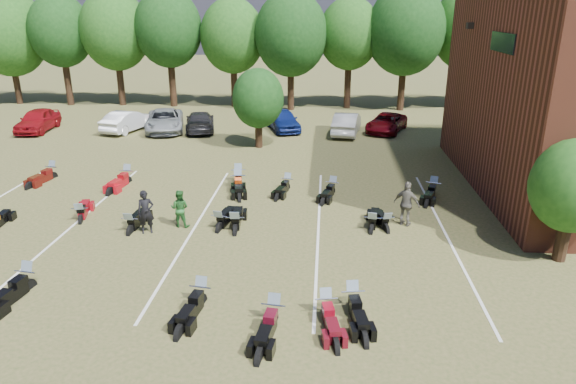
# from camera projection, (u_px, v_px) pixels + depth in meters

# --- Properties ---
(ground) EXTENTS (160.00, 160.00, 0.00)m
(ground) POSITION_uv_depth(u_px,v_px,m) (259.00, 263.00, 17.89)
(ground) COLOR brown
(ground) RESTS_ON ground
(car_0) EXTENTS (2.33, 4.82, 1.59)m
(car_0) POSITION_uv_depth(u_px,v_px,m) (38.00, 120.00, 36.50)
(car_0) COLOR maroon
(car_0) RESTS_ON ground
(car_1) EXTENTS (2.70, 4.74, 1.48)m
(car_1) POSITION_uv_depth(u_px,v_px,m) (128.00, 121.00, 36.53)
(car_1) COLOR silver
(car_1) RESTS_ON ground
(car_2) EXTENTS (3.79, 5.89, 1.51)m
(car_2) POSITION_uv_depth(u_px,v_px,m) (165.00, 120.00, 36.57)
(car_2) COLOR gray
(car_2) RESTS_ON ground
(car_3) EXTENTS (2.97, 5.12, 1.40)m
(car_3) POSITION_uv_depth(u_px,v_px,m) (200.00, 121.00, 36.57)
(car_3) COLOR black
(car_3) RESTS_ON ground
(car_4) EXTENTS (3.13, 4.78, 1.51)m
(car_4) POSITION_uv_depth(u_px,v_px,m) (283.00, 120.00, 36.76)
(car_4) COLOR navy
(car_4) RESTS_ON ground
(car_5) EXTENTS (2.27, 4.81, 1.52)m
(car_5) POSITION_uv_depth(u_px,v_px,m) (347.00, 123.00, 35.62)
(car_5) COLOR #ADADA8
(car_5) RESTS_ON ground
(car_6) EXTENTS (3.63, 5.08, 1.29)m
(car_6) POSITION_uv_depth(u_px,v_px,m) (386.00, 123.00, 36.37)
(car_6) COLOR #4E040A
(car_6) RESTS_ON ground
(car_7) EXTENTS (4.13, 5.97, 1.60)m
(car_7) POSITION_uv_depth(u_px,v_px,m) (510.00, 124.00, 35.24)
(car_7) COLOR #3D3C42
(car_7) RESTS_ON ground
(person_black) EXTENTS (0.74, 0.61, 1.75)m
(person_black) POSITION_uv_depth(u_px,v_px,m) (146.00, 212.00, 19.98)
(person_black) COLOR black
(person_black) RESTS_ON ground
(person_green) EXTENTS (0.80, 0.65, 1.55)m
(person_green) POSITION_uv_depth(u_px,v_px,m) (180.00, 208.00, 20.61)
(person_green) COLOR #215A23
(person_green) RESTS_ON ground
(person_grey) EXTENTS (1.17, 0.94, 1.86)m
(person_grey) POSITION_uv_depth(u_px,v_px,m) (407.00, 204.00, 20.65)
(person_grey) COLOR #5D5950
(person_grey) RESTS_ON ground
(motorcycle_2) EXTENTS (1.03, 2.40, 1.30)m
(motorcycle_2) POSITION_uv_depth(u_px,v_px,m) (29.00, 289.00, 16.20)
(motorcycle_2) COLOR black
(motorcycle_2) RESTS_ON ground
(motorcycle_3) EXTENTS (1.01, 2.29, 1.23)m
(motorcycle_3) POSITION_uv_depth(u_px,v_px,m) (201.00, 304.00, 15.39)
(motorcycle_3) COLOR black
(motorcycle_3) RESTS_ON ground
(motorcycle_4) EXTENTS (1.06, 2.32, 1.25)m
(motorcycle_4) POSITION_uv_depth(u_px,v_px,m) (352.00, 309.00, 15.14)
(motorcycle_4) COLOR black
(motorcycle_4) RESTS_ON ground
(motorcycle_5) EXTENTS (0.99, 2.31, 1.25)m
(motorcycle_5) POSITION_uv_depth(u_px,v_px,m) (274.00, 323.00, 14.47)
(motorcycle_5) COLOR black
(motorcycle_5) RESTS_ON ground
(motorcycle_6) EXTENTS (1.05, 2.22, 1.19)m
(motorcycle_6) POSITION_uv_depth(u_px,v_px,m) (326.00, 316.00, 14.81)
(motorcycle_6) COLOR #4E0B13
(motorcycle_6) RESTS_ON ground
(motorcycle_7) EXTENTS (1.22, 2.26, 1.20)m
(motorcycle_7) POSITION_uv_depth(u_px,v_px,m) (81.00, 222.00, 21.29)
(motorcycle_7) COLOR maroon
(motorcycle_7) RESTS_ON ground
(motorcycle_9) EXTENTS (1.07, 2.30, 1.23)m
(motorcycle_9) POSITION_uv_depth(u_px,v_px,m) (220.00, 230.00, 20.48)
(motorcycle_9) COLOR black
(motorcycle_9) RESTS_ON ground
(motorcycle_10) EXTENTS (0.77, 2.23, 1.23)m
(motorcycle_10) POSITION_uv_depth(u_px,v_px,m) (131.00, 233.00, 20.24)
(motorcycle_10) COLOR black
(motorcycle_10) RESTS_ON ground
(motorcycle_11) EXTENTS (0.93, 2.40, 1.31)m
(motorcycle_11) POSITION_uv_depth(u_px,v_px,m) (235.00, 233.00, 20.25)
(motorcycle_11) COLOR black
(motorcycle_11) RESTS_ON ground
(motorcycle_12) EXTENTS (1.05, 2.26, 1.21)m
(motorcycle_12) POSITION_uv_depth(u_px,v_px,m) (372.00, 232.00, 20.35)
(motorcycle_12) COLOR black
(motorcycle_12) RESTS_ON ground
(motorcycle_13) EXTENTS (1.14, 2.17, 1.16)m
(motorcycle_13) POSITION_uv_depth(u_px,v_px,m) (386.00, 231.00, 20.41)
(motorcycle_13) COLOR black
(motorcycle_13) RESTS_ON ground
(motorcycle_14) EXTENTS (1.15, 2.39, 1.28)m
(motorcycle_14) POSITION_uv_depth(u_px,v_px,m) (53.00, 178.00, 26.68)
(motorcycle_14) COLOR #460E0A
(motorcycle_14) RESTS_ON ground
(motorcycle_15) EXTENTS (1.04, 2.46, 1.33)m
(motorcycle_15) POSITION_uv_depth(u_px,v_px,m) (128.00, 183.00, 25.97)
(motorcycle_15) COLOR #A00B15
(motorcycle_15) RESTS_ON ground
(motorcycle_16) EXTENTS (1.11, 2.43, 1.30)m
(motorcycle_16) POSITION_uv_depth(u_px,v_px,m) (239.00, 182.00, 26.13)
(motorcycle_16) COLOR black
(motorcycle_16) RESTS_ON ground
(motorcycle_17) EXTENTS (1.21, 2.48, 1.33)m
(motorcycle_17) POSITION_uv_depth(u_px,v_px,m) (238.00, 188.00, 25.22)
(motorcycle_17) COLOR black
(motorcycle_17) RESTS_ON ground
(motorcycle_18) EXTENTS (1.24, 2.22, 1.18)m
(motorcycle_18) POSITION_uv_depth(u_px,v_px,m) (332.00, 194.00, 24.49)
(motorcycle_18) COLOR black
(motorcycle_18) RESTS_ON ground
(motorcycle_19) EXTENTS (1.13, 2.17, 1.15)m
(motorcycle_19) POSITION_uv_depth(u_px,v_px,m) (287.00, 190.00, 25.02)
(motorcycle_19) COLOR black
(motorcycle_19) RESTS_ON ground
(motorcycle_20) EXTENTS (1.43, 2.35, 1.25)m
(motorcycle_20) POSITION_uv_depth(u_px,v_px,m) (432.00, 195.00, 24.31)
(motorcycle_20) COLOR black
(motorcycle_20) RESTS_ON ground
(tree_line) EXTENTS (56.00, 6.00, 9.79)m
(tree_line) POSITION_uv_depth(u_px,v_px,m) (290.00, 33.00, 42.99)
(tree_line) COLOR black
(tree_line) RESTS_ON ground
(young_tree_near_building) EXTENTS (2.80, 2.80, 4.16)m
(young_tree_near_building) POSITION_uv_depth(u_px,v_px,m) (573.00, 186.00, 17.16)
(young_tree_near_building) COLOR black
(young_tree_near_building) RESTS_ON ground
(young_tree_midfield) EXTENTS (3.20, 3.20, 4.70)m
(young_tree_midfield) POSITION_uv_depth(u_px,v_px,m) (258.00, 98.00, 31.51)
(young_tree_midfield) COLOR black
(young_tree_midfield) RESTS_ON ground
(parking_lines) EXTENTS (20.10, 14.00, 0.01)m
(parking_lines) POSITION_uv_depth(u_px,v_px,m) (196.00, 226.00, 20.91)
(parking_lines) COLOR silver
(parking_lines) RESTS_ON ground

